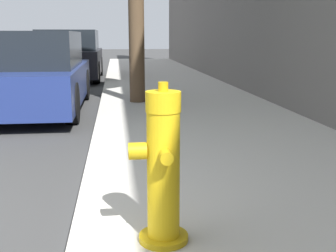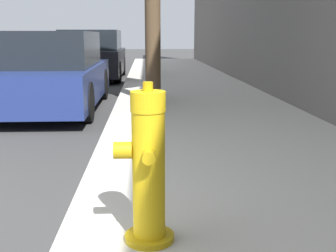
{
  "view_description": "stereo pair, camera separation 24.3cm",
  "coord_description": "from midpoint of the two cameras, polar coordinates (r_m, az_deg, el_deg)",
  "views": [
    {
      "loc": [
        1.93,
        -2.26,
        1.31
      ],
      "look_at": [
        2.36,
        1.21,
        0.56
      ],
      "focal_mm": 45.0,
      "sensor_mm": 36.0,
      "label": 1
    },
    {
      "loc": [
        2.17,
        -2.29,
        1.31
      ],
      "look_at": [
        2.36,
        1.21,
        0.56
      ],
      "focal_mm": 45.0,
      "sensor_mm": 36.0,
      "label": 2
    }
  ],
  "objects": [
    {
      "name": "parked_car_mid",
      "position": [
        13.15,
        -13.66,
        9.16
      ],
      "size": [
        1.83,
        3.89,
        1.47
      ],
      "color": "black",
      "rests_on": "ground_plane"
    },
    {
      "name": "sidewalk_slab",
      "position": [
        2.82,
        17.59,
        -14.71
      ],
      "size": [
        3.08,
        40.0,
        0.13
      ],
      "color": "beige",
      "rests_on": "ground_plane"
    },
    {
      "name": "parked_car_near",
      "position": [
        7.77,
        -18.62,
        6.71
      ],
      "size": [
        1.7,
        3.98,
        1.38
      ],
      "color": "navy",
      "rests_on": "ground_plane"
    },
    {
      "name": "fire_hydrant",
      "position": [
        2.41,
        -3.63,
        -6.0
      ],
      "size": [
        0.34,
        0.36,
        0.94
      ],
      "color": "#C39C11",
      "rests_on": "sidewalk_slab"
    }
  ]
}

